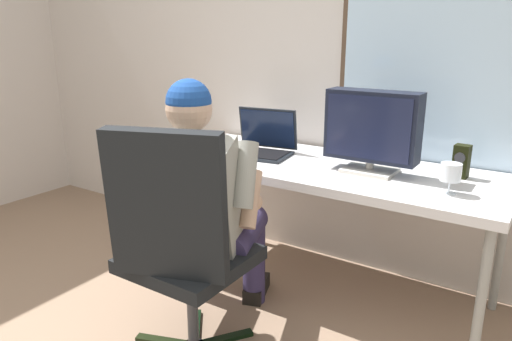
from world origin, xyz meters
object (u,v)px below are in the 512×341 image
desk_speaker (461,161)px  desk (324,174)px  person_seated (204,205)px  crt_monitor (372,128)px  office_chair (179,239)px  laptop (262,142)px  cd_case (203,152)px  wine_glass (451,174)px

desk_speaker → desk: bearing=-167.0°
person_seated → crt_monitor: size_ratio=2.69×
desk → crt_monitor: crt_monitor is taller
office_chair → laptop: office_chair is taller
desk_speaker → cd_case: desk_speaker is taller
wine_glass → desk: bearing=168.6°
desk → office_chair: 0.96m
desk → person_seated: person_seated is taller
crt_monitor → person_seated: bearing=-128.5°
crt_monitor → desk_speaker: bearing=21.1°
person_seated → wine_glass: 1.10m
office_chair → crt_monitor: crt_monitor is taller
desk_speaker → office_chair: bearing=-128.0°
office_chair → laptop: 1.00m
person_seated → crt_monitor: 0.91m
office_chair → cd_case: (-0.51, 0.78, 0.13)m
wine_glass → laptop: bearing=171.5°
person_seated → desk_speaker: (0.93, 0.82, 0.16)m
laptop → cd_case: (-0.30, -0.18, -0.06)m
desk → desk_speaker: size_ratio=11.42×
office_chair → desk_speaker: bearing=52.0°
person_seated → cd_case: person_seated is taller
wine_glass → cd_case: (-1.37, -0.02, -0.09)m
wine_glass → cd_case: bearing=-179.2°
office_chair → person_seated: person_seated is taller
office_chair → cd_case: 0.94m
crt_monitor → wine_glass: crt_monitor is taller
office_chair → wine_glass: size_ratio=7.82×
office_chair → desk_speaker: office_chair is taller
office_chair → cd_case: office_chair is taller
crt_monitor → cd_case: crt_monitor is taller
desk → person_seated: size_ratio=1.50×
person_seated → desk_speaker: 1.25m
person_seated → laptop: 0.73m
crt_monitor → wine_glass: 0.45m
person_seated → cd_case: (-0.43, 0.52, 0.09)m
person_seated → cd_case: size_ratio=7.38×
desk → person_seated: (-0.28, -0.67, -0.03)m
person_seated → crt_monitor: (0.53, 0.67, 0.31)m
desk → person_seated: bearing=-112.7°
cd_case → crt_monitor: bearing=8.7°
desk → wine_glass: (0.66, -0.13, 0.14)m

